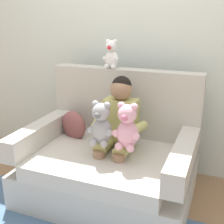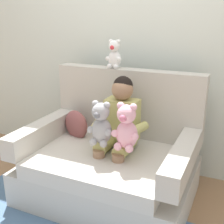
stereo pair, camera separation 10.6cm
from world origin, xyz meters
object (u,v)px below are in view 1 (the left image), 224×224
armchair (111,160)px  seated_child (118,124)px  plush_pink (127,128)px  plush_white_on_backrest (111,55)px  plush_grey (101,125)px  throw_pillow (74,125)px

armchair → seated_child: armchair is taller
plush_pink → plush_white_on_backrest: 0.74m
plush_grey → plush_white_on_backrest: plush_white_on_backrest is taller
armchair → plush_grey: armchair is taller
seated_child → plush_grey: bearing=-113.0°
seated_child → plush_white_on_backrest: (-0.18, 0.32, 0.49)m
plush_pink → throw_pillow: bearing=135.2°
armchair → plush_white_on_backrest: 0.89m
armchair → plush_pink: 0.45m
seated_child → plush_pink: size_ratio=2.39×
plush_grey → armchair: bearing=80.4°
plush_pink → plush_grey: plush_pink is taller
plush_pink → throw_pillow: (-0.59, 0.29, -0.17)m
seated_child → plush_white_on_backrest: bearing=115.0°
armchair → throw_pillow: (-0.40, 0.12, 0.21)m
seated_child → plush_white_on_backrest: plush_white_on_backrest is taller
armchair → plush_white_on_backrest: size_ratio=5.39×
armchair → plush_pink: armchair is taller
plush_grey → plush_pink: bearing=-6.7°
armchair → seated_child: size_ratio=1.60×
seated_child → plush_grey: (-0.06, -0.19, 0.05)m
plush_white_on_backrest → seated_child: bearing=-68.0°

